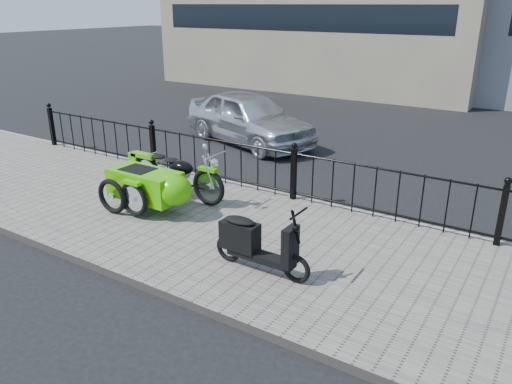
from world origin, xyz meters
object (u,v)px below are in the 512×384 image
Objects in this scene: spare_tire at (112,196)px; sedan_car at (249,118)px; scooter at (255,243)px; motorcycle_sidecar at (158,184)px.

sedan_car is (-0.83, 5.52, 0.26)m from spare_tire.
sedan_car reaches higher than scooter.
scooter is 7.04m from sedan_car.
spare_tire is 0.15× the size of sedan_car.
scooter reaches higher than motorcycle_sidecar.
sedan_car is (-3.95, 5.82, 0.18)m from scooter.
spare_tire is at bearing 174.40° from scooter.
spare_tire is at bearing -133.14° from motorcycle_sidecar.
scooter is (2.57, -0.89, -0.09)m from motorcycle_sidecar.
motorcycle_sidecar is 0.56× the size of sedan_car.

